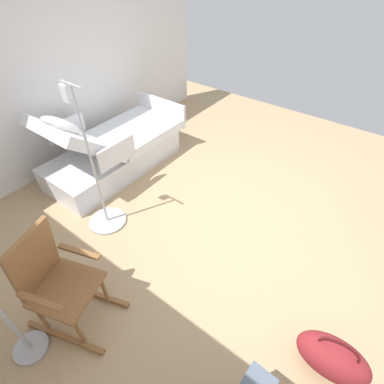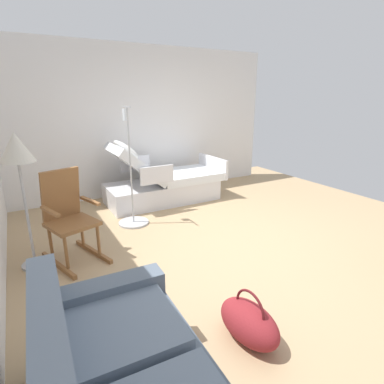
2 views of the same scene
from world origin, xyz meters
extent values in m
plane|color=tan|center=(0.00, 0.00, 0.00)|extent=(6.75, 6.75, 0.00)
cube|color=white|center=(2.75, 0.00, 1.35)|extent=(0.10, 5.19, 2.70)
cube|color=silver|center=(1.99, 0.05, 0.17)|extent=(0.88, 1.93, 0.35)
cube|color=white|center=(1.99, -0.43, 0.42)|extent=(0.91, 1.16, 0.14)
cube|color=white|center=(1.99, 0.52, 0.72)|extent=(0.91, 0.82, 0.71)
ellipsoid|color=white|center=(1.99, 0.66, 0.98)|extent=(0.34, 0.46, 0.41)
cube|color=silver|center=(1.49, 0.35, 0.63)|extent=(0.04, 0.56, 0.28)
cube|color=silver|center=(2.50, 0.35, 0.63)|extent=(0.04, 0.56, 0.28)
cube|color=silver|center=(2.00, -1.02, 0.53)|extent=(0.95, 0.05, 0.36)
cylinder|color=black|center=(1.63, 0.84, 0.05)|extent=(0.10, 0.10, 0.10)
cylinder|color=black|center=(2.35, 0.85, 0.05)|extent=(0.10, 0.10, 0.10)
cylinder|color=black|center=(1.63, -0.75, 0.05)|extent=(0.10, 0.10, 0.10)
cylinder|color=black|center=(2.36, -0.75, 0.05)|extent=(0.10, 0.10, 0.10)
cube|color=slate|center=(-1.35, 1.80, 0.49)|extent=(0.70, 0.67, 0.10)
cube|color=slate|center=(-1.70, 2.20, 0.65)|extent=(1.61, 0.22, 0.40)
cube|color=slate|center=(-1.01, 1.83, 0.30)|extent=(0.21, 0.86, 0.60)
cube|color=brown|center=(0.48, 1.99, 0.03)|extent=(0.73, 0.28, 0.05)
cube|color=brown|center=(0.61, 1.58, 0.03)|extent=(0.73, 0.28, 0.05)
cylinder|color=brown|center=(0.43, 1.55, 0.25)|extent=(0.04, 0.04, 0.40)
cylinder|color=brown|center=(0.31, 1.91, 0.25)|extent=(0.04, 0.04, 0.40)
cylinder|color=brown|center=(0.78, 1.66, 0.25)|extent=(0.04, 0.04, 0.40)
cylinder|color=brown|center=(0.66, 2.03, 0.25)|extent=(0.04, 0.04, 0.40)
cube|color=brown|center=(0.54, 1.79, 0.45)|extent=(0.59, 0.60, 0.04)
cube|color=brown|center=(0.73, 1.85, 0.75)|extent=(0.25, 0.45, 0.60)
cube|color=brown|center=(0.60, 1.56, 0.67)|extent=(0.38, 0.16, 0.03)
cube|color=brown|center=(0.45, 2.00, 0.67)|extent=(0.38, 0.16, 0.03)
cylinder|color=#B2B5BA|center=(0.64, 2.21, 0.01)|extent=(0.28, 0.28, 0.03)
cylinder|color=#B2B5BA|center=(0.64, 2.21, 0.60)|extent=(0.03, 0.03, 1.15)
cone|color=beige|center=(0.64, 2.21, 1.33)|extent=(0.34, 0.34, 0.30)
ellipsoid|color=maroon|center=(-1.39, 0.84, 0.15)|extent=(0.58, 0.36, 0.30)
torus|color=maroon|center=(-1.39, 0.84, 0.28)|extent=(0.30, 0.04, 0.30)
cylinder|color=#B2B5BA|center=(1.25, 0.85, 0.01)|extent=(0.44, 0.44, 0.03)
cylinder|color=#B2B5BA|center=(1.25, 0.85, 0.85)|extent=(0.02, 0.02, 1.65)
cube|color=#B2B5BA|center=(1.25, 0.85, 1.68)|extent=(0.28, 0.02, 0.02)
cube|color=white|center=(1.37, 0.85, 1.57)|extent=(0.09, 0.04, 0.16)
camera|label=1|loc=(-1.04, 2.20, 2.62)|focal=27.53mm
camera|label=2|loc=(-2.90, 2.20, 1.82)|focal=29.02mm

